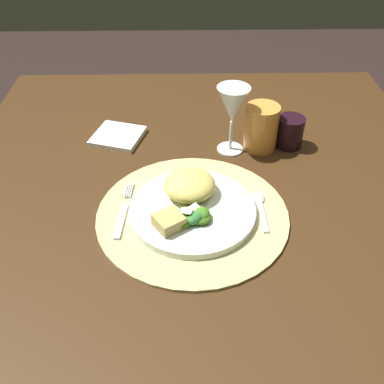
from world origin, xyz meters
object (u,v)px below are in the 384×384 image
object	(u,v)px
wine_glass	(233,107)
napkin	(118,136)
dining_table	(200,216)
spoon	(260,204)
dark_tumbler	(290,132)
dinner_plate	(192,211)
amber_tumbler	(261,127)
fork	(123,212)

from	to	relation	value
wine_glass	napkin	bearing A→B (deg)	168.60
dining_table	spoon	bearing A→B (deg)	-39.14
spoon	dark_tumbler	world-z (taller)	dark_tumbler
dinner_plate	napkin	bearing A→B (deg)	121.96
spoon	amber_tumbler	size ratio (longest dim) A/B	1.12
dinner_plate	fork	size ratio (longest dim) A/B	1.52
dining_table	dinner_plate	xyz separation A→B (m)	(-0.02, -0.12, 0.12)
amber_tumbler	dark_tumbler	distance (m)	0.07
wine_glass	dark_tumbler	bearing A→B (deg)	6.54
dinner_plate	spoon	size ratio (longest dim) A/B	2.04
fork	spoon	xyz separation A→B (m)	(0.27, 0.02, 0.00)
spoon	amber_tumbler	bearing A→B (deg)	82.40
dinner_plate	amber_tumbler	world-z (taller)	amber_tumbler
dining_table	spoon	distance (m)	0.19
napkin	amber_tumbler	xyz separation A→B (m)	(0.35, -0.04, 0.05)
dining_table	dinner_plate	size ratio (longest dim) A/B	4.40
fork	amber_tumbler	bearing A→B (deg)	38.40
dining_table	amber_tumbler	xyz separation A→B (m)	(0.15, 0.13, 0.16)
wine_glass	dark_tumbler	size ratio (longest dim) A/B	2.15
napkin	wine_glass	xyz separation A→B (m)	(0.27, -0.06, 0.11)
dark_tumbler	fork	bearing A→B (deg)	-146.70
dinner_plate	napkin	world-z (taller)	dinner_plate
amber_tumbler	dark_tumbler	world-z (taller)	amber_tumbler
napkin	amber_tumbler	bearing A→B (deg)	-7.33
napkin	wine_glass	distance (m)	0.30
dining_table	napkin	world-z (taller)	napkin
napkin	spoon	bearing A→B (deg)	-39.98
dinner_plate	amber_tumbler	distance (m)	0.30
dinner_plate	fork	xyz separation A→B (m)	(-0.14, 0.00, -0.01)
spoon	napkin	world-z (taller)	same
spoon	amber_tumbler	distance (m)	0.23
dining_table	wine_glass	distance (m)	0.26
dinner_plate	napkin	distance (m)	0.34
dinner_plate	spoon	bearing A→B (deg)	9.27
dinner_plate	dark_tumbler	world-z (taller)	dark_tumbler
dining_table	fork	world-z (taller)	fork
fork	dark_tumbler	world-z (taller)	dark_tumbler
dark_tumbler	amber_tumbler	bearing A→B (deg)	-175.46
fork	dark_tumbler	distance (m)	0.45
fork	spoon	world-z (taller)	spoon
dinner_plate	wine_glass	world-z (taller)	wine_glass
fork	spoon	distance (m)	0.28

